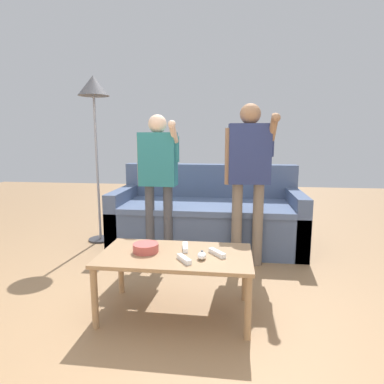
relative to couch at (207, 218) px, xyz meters
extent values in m
plane|color=#93704C|center=(-0.08, -1.33, -0.31)|extent=(12.00, 12.00, 0.00)
cube|color=#475675|center=(0.00, -0.05, -0.09)|extent=(2.07, 0.94, 0.44)
cube|color=#4D5D7E|center=(0.00, -0.12, 0.16)|extent=(1.79, 0.82, 0.06)
cube|color=#475675|center=(0.00, 0.34, 0.36)|extent=(2.07, 0.18, 0.46)
cube|color=#475675|center=(-0.97, -0.05, 0.01)|extent=(0.14, 0.94, 0.64)
cube|color=#475675|center=(0.97, -0.05, 0.01)|extent=(0.14, 0.94, 0.64)
cube|color=#997551|center=(-0.10, -1.53, 0.11)|extent=(1.03, 0.56, 0.03)
cylinder|color=#997551|center=(-0.58, -1.78, -0.10)|extent=(0.04, 0.04, 0.41)
cylinder|color=#997551|center=(0.39, -1.78, -0.10)|extent=(0.04, 0.04, 0.41)
cylinder|color=#997551|center=(-0.58, -1.29, -0.10)|extent=(0.04, 0.04, 0.41)
cylinder|color=#997551|center=(0.39, -1.29, -0.10)|extent=(0.04, 0.04, 0.41)
cylinder|color=#B24C47|center=(-0.31, -1.53, 0.15)|extent=(0.18, 0.18, 0.06)
ellipsoid|color=white|center=(0.09, -1.61, 0.15)|extent=(0.06, 0.09, 0.05)
cylinder|color=#4C4C51|center=(0.09, -1.60, 0.18)|extent=(0.02, 0.02, 0.01)
cylinder|color=#2D2D33|center=(-1.28, -0.03, -0.30)|extent=(0.28, 0.28, 0.02)
cylinder|color=gray|center=(-1.28, -0.03, 0.54)|extent=(0.03, 0.03, 1.66)
cone|color=#4C4C51|center=(-1.28, -0.03, 1.48)|extent=(0.35, 0.35, 0.22)
cylinder|color=#756656|center=(0.33, -0.58, 0.09)|extent=(0.10, 0.10, 0.80)
cylinder|color=#756656|center=(0.52, -0.57, 0.09)|extent=(0.10, 0.10, 0.80)
cube|color=navy|center=(0.43, -0.57, 0.76)|extent=(0.39, 0.23, 0.55)
sphere|color=#936B4C|center=(0.43, -0.57, 1.12)|extent=(0.19, 0.19, 0.19)
cylinder|color=#936B4C|center=(0.24, -0.59, 0.73)|extent=(0.07, 0.07, 0.52)
cylinder|color=navy|center=(0.61, -0.56, 0.86)|extent=(0.07, 0.07, 0.26)
cylinder|color=#936B4C|center=(0.62, -0.66, 0.99)|extent=(0.08, 0.21, 0.24)
sphere|color=#936B4C|center=(0.63, -0.76, 1.07)|extent=(0.08, 0.08, 0.08)
cylinder|color=#47474C|center=(-0.54, -0.51, 0.07)|extent=(0.09, 0.09, 0.75)
cylinder|color=#47474C|center=(-0.36, -0.51, 0.07)|extent=(0.09, 0.09, 0.75)
cube|color=#28757A|center=(-0.45, -0.51, 0.70)|extent=(0.36, 0.20, 0.52)
sphere|color=beige|center=(-0.45, -0.51, 1.04)|extent=(0.18, 0.18, 0.18)
cylinder|color=beige|center=(-0.63, -0.50, 0.68)|extent=(0.07, 0.07, 0.49)
cylinder|color=#28757A|center=(-0.27, -0.52, 0.80)|extent=(0.07, 0.07, 0.24)
cylinder|color=beige|center=(-0.27, -0.60, 0.94)|extent=(0.07, 0.22, 0.21)
sphere|color=beige|center=(-0.28, -0.68, 1.03)|extent=(0.07, 0.07, 0.07)
cube|color=white|center=(-0.05, -1.44, 0.14)|extent=(0.06, 0.17, 0.03)
cylinder|color=silver|center=(-0.05, -1.41, 0.16)|extent=(0.01, 0.01, 0.00)
cube|color=silver|center=(-0.04, -1.49, 0.16)|extent=(0.02, 0.02, 0.00)
cube|color=white|center=(0.18, -1.53, 0.14)|extent=(0.13, 0.15, 0.03)
cylinder|color=silver|center=(0.17, -1.50, 0.16)|extent=(0.01, 0.01, 0.00)
cube|color=silver|center=(0.21, -1.56, 0.16)|extent=(0.02, 0.02, 0.00)
cube|color=white|center=(-0.02, -1.67, 0.14)|extent=(0.11, 0.14, 0.03)
cylinder|color=silver|center=(-0.04, -1.64, 0.16)|extent=(0.01, 0.01, 0.00)
cube|color=silver|center=(0.00, -1.70, 0.16)|extent=(0.02, 0.02, 0.00)
camera|label=1|loc=(0.28, -3.61, 0.90)|focal=30.29mm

